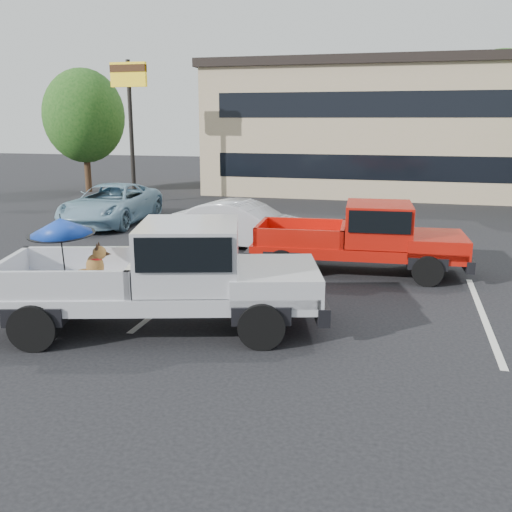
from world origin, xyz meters
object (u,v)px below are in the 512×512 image
object	(u,v)px
silver_pickup	(176,271)
blue_suv	(111,204)
tree_back	(498,103)
motel_sign	(129,93)
tree_left	(84,116)
red_pickup	(371,235)
silver_sedan	(244,225)

from	to	relation	value
silver_pickup	blue_suv	size ratio (longest dim) A/B	1.22
tree_back	blue_suv	xyz separation A→B (m)	(-14.46, -14.90, -3.73)
motel_sign	tree_back	distance (m)	18.87
blue_suv	silver_pickup	bearing A→B (deg)	-60.32
motel_sign	tree_left	xyz separation A→B (m)	(-4.00, 3.00, -0.92)
tree_back	red_pickup	xyz separation A→B (m)	(-5.25, -19.48, -3.49)
tree_left	red_pickup	bearing A→B (deg)	-40.22
tree_back	silver_pickup	bearing A→B (deg)	-109.03
silver_sedan	blue_suv	world-z (taller)	blue_suv
tree_left	silver_sedan	bearing A→B (deg)	-43.44
tree_left	tree_back	distance (m)	21.20
silver_pickup	silver_sedan	size ratio (longest dim) A/B	1.50
motel_sign	silver_pickup	bearing A→B (deg)	-61.28
tree_left	tree_back	bearing A→B (deg)	19.29
motel_sign	silver_pickup	size ratio (longest dim) A/B	1.00
tree_left	blue_suv	bearing A→B (deg)	-54.98
motel_sign	tree_left	bearing A→B (deg)	143.13
tree_left	silver_pickup	world-z (taller)	tree_left
tree_left	blue_suv	world-z (taller)	tree_left
motel_sign	silver_sedan	xyz separation A→B (m)	(7.09, -7.50, -3.99)
blue_suv	silver_sedan	bearing A→B (deg)	-29.36
silver_pickup	tree_back	bearing A→B (deg)	55.42
tree_left	silver_sedan	size ratio (longest dim) A/B	1.50
tree_back	red_pickup	bearing A→B (deg)	-105.07
motel_sign	blue_suv	xyz separation A→B (m)	(1.54, -4.90, -3.97)
motel_sign	silver_sedan	distance (m)	11.06
motel_sign	blue_suv	size ratio (longest dim) A/B	1.22
silver_pickup	blue_suv	bearing A→B (deg)	108.42
motel_sign	silver_pickup	xyz separation A→B (m)	(7.70, -14.05, -3.60)
silver_pickup	tree_left	bearing A→B (deg)	108.91
tree_left	tree_back	world-z (taller)	tree_back
silver_pickup	motel_sign	bearing A→B (deg)	103.18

